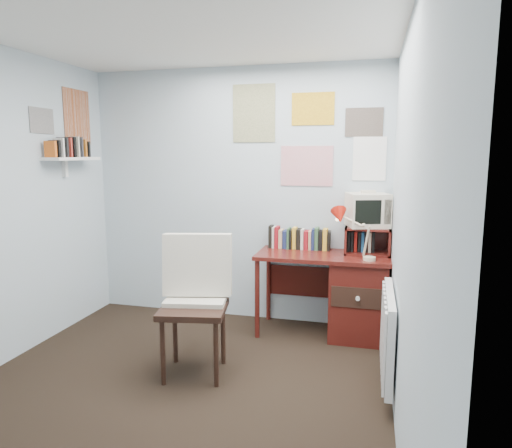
{
  "coord_description": "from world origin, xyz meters",
  "views": [
    {
      "loc": [
        1.3,
        -2.62,
        1.67
      ],
      "look_at": [
        0.4,
        0.95,
        1.1
      ],
      "focal_mm": 32.0,
      "sensor_mm": 36.0,
      "label": 1
    }
  ],
  "objects_px": {
    "desk": "(352,294)",
    "desk_lamp": "(370,238)",
    "desk_chair": "(194,309)",
    "crt_tv": "(368,208)",
    "radiator": "(388,334)",
    "wall_shelf": "(72,159)",
    "tv_riser": "(367,240)"
  },
  "relations": [
    {
      "from": "wall_shelf",
      "to": "crt_tv",
      "type": "bearing_deg",
      "value": 10.77
    },
    {
      "from": "desk_chair",
      "to": "desk_lamp",
      "type": "height_order",
      "value": "desk_lamp"
    },
    {
      "from": "desk",
      "to": "desk_lamp",
      "type": "xyz_separation_m",
      "value": [
        0.14,
        -0.15,
        0.55
      ]
    },
    {
      "from": "desk_lamp",
      "to": "wall_shelf",
      "type": "height_order",
      "value": "wall_shelf"
    },
    {
      "from": "radiator",
      "to": "wall_shelf",
      "type": "distance_m",
      "value": 3.15
    },
    {
      "from": "crt_tv",
      "to": "desk_lamp",
      "type": "bearing_deg",
      "value": -100.47
    },
    {
      "from": "desk",
      "to": "wall_shelf",
      "type": "relative_size",
      "value": 1.94
    },
    {
      "from": "tv_riser",
      "to": "radiator",
      "type": "distance_m",
      "value": 1.15
    },
    {
      "from": "desk",
      "to": "desk_lamp",
      "type": "bearing_deg",
      "value": -47.17
    },
    {
      "from": "desk_chair",
      "to": "desk_lamp",
      "type": "bearing_deg",
      "value": 24.63
    },
    {
      "from": "wall_shelf",
      "to": "tv_riser",
      "type": "bearing_deg",
      "value": 10.32
    },
    {
      "from": "radiator",
      "to": "wall_shelf",
      "type": "relative_size",
      "value": 1.29
    },
    {
      "from": "desk_chair",
      "to": "radiator",
      "type": "distance_m",
      "value": 1.42
    },
    {
      "from": "desk_chair",
      "to": "tv_riser",
      "type": "relative_size",
      "value": 2.57
    },
    {
      "from": "wall_shelf",
      "to": "desk",
      "type": "bearing_deg",
      "value": 8.4
    },
    {
      "from": "radiator",
      "to": "desk_chair",
      "type": "bearing_deg",
      "value": -175.74
    },
    {
      "from": "desk_lamp",
      "to": "wall_shelf",
      "type": "bearing_deg",
      "value": -162.23
    },
    {
      "from": "desk_chair",
      "to": "tv_riser",
      "type": "bearing_deg",
      "value": 32.38
    },
    {
      "from": "desk_chair",
      "to": "wall_shelf",
      "type": "bearing_deg",
      "value": 145.36
    },
    {
      "from": "desk",
      "to": "tv_riser",
      "type": "relative_size",
      "value": 3.0
    },
    {
      "from": "desk_chair",
      "to": "desk_lamp",
      "type": "relative_size",
      "value": 2.64
    },
    {
      "from": "wall_shelf",
      "to": "radiator",
      "type": "bearing_deg",
      "value": -10.89
    },
    {
      "from": "desk",
      "to": "desk_lamp",
      "type": "relative_size",
      "value": 3.08
    },
    {
      "from": "tv_riser",
      "to": "radiator",
      "type": "relative_size",
      "value": 0.5
    },
    {
      "from": "desk_lamp",
      "to": "radiator",
      "type": "height_order",
      "value": "desk_lamp"
    },
    {
      "from": "desk",
      "to": "desk_chair",
      "type": "height_order",
      "value": "desk_chair"
    },
    {
      "from": "crt_tv",
      "to": "wall_shelf",
      "type": "xyz_separation_m",
      "value": [
        -2.68,
        -0.51,
        0.44
      ]
    },
    {
      "from": "tv_riser",
      "to": "crt_tv",
      "type": "distance_m",
      "value": 0.29
    },
    {
      "from": "crt_tv",
      "to": "radiator",
      "type": "relative_size",
      "value": 0.44
    },
    {
      "from": "radiator",
      "to": "crt_tv",
      "type": "bearing_deg",
      "value": 99.63
    },
    {
      "from": "desk_lamp",
      "to": "crt_tv",
      "type": "xyz_separation_m",
      "value": [
        -0.03,
        0.28,
        0.22
      ]
    },
    {
      "from": "desk_chair",
      "to": "crt_tv",
      "type": "height_order",
      "value": "crt_tv"
    }
  ]
}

